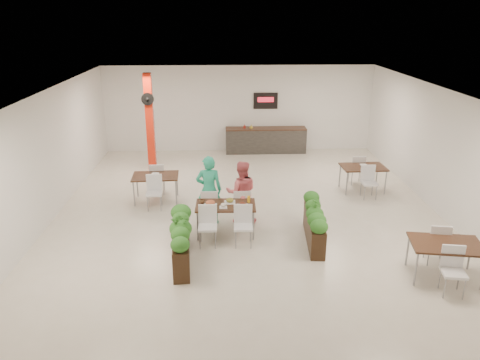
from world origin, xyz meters
The scene contains 12 objects.
ground centered at (0.00, 0.00, 0.00)m, with size 12.00×12.00×0.00m, color beige.
room_shell centered at (0.00, 0.00, 2.01)m, with size 10.10×12.10×3.22m.
red_column centered at (-3.00, 3.79, 1.64)m, with size 0.40×0.41×3.20m.
service_counter centered at (1.00, 5.65, 0.49)m, with size 3.00×0.64×2.20m.
main_table centered at (-0.60, -1.24, 0.64)m, with size 1.42×1.64×0.92m.
diner_man centered at (-0.99, -0.59, 0.87)m, with size 0.64×0.42×1.75m, color #27AC83.
diner_woman centered at (-0.19, -0.59, 0.80)m, with size 0.78×0.61×1.60m, color #E9676F.
planter_left centered at (-1.54, -2.46, 0.52)m, with size 0.51×2.06×1.08m.
planter_right centered at (1.43, -1.71, 0.50)m, with size 0.53×1.99×1.04m.
side_table_a centered at (-2.51, 0.94, 0.63)m, with size 1.30×1.64×0.92m.
side_table_b centered at (3.48, 1.49, 0.64)m, with size 1.29×1.63×0.92m.
side_table_c centered at (3.70, -3.37, 0.64)m, with size 1.48×1.67×0.92m.
Camera 1 is at (-0.66, -11.36, 4.99)m, focal length 35.00 mm.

